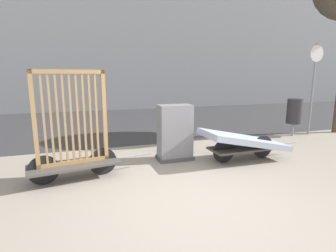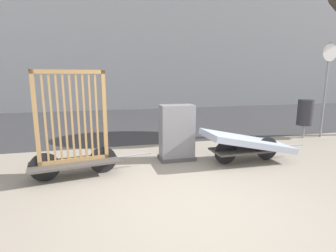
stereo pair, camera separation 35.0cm
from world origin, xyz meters
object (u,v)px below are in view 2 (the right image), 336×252
Objects in this scene: utility_cabinet at (177,135)px; bike_cart_with_mattress at (248,143)px; trash_bin at (305,113)px; bike_cart_with_bedframe at (74,141)px; sign_post at (327,79)px.

bike_cart_with_mattress is at bearing -19.85° from utility_cabinet.
utility_cabinet is (-1.45, 0.52, 0.15)m from bike_cart_with_mattress.
trash_bin is (4.30, 1.08, 0.20)m from utility_cabinet.
bike_cart_with_bedframe is 6.60m from trash_bin.
utility_cabinet is at bearing -167.76° from sign_post.
utility_cabinet reaches higher than bike_cart_with_mattress.
utility_cabinet is at bearing 158.20° from bike_cart_with_mattress.
bike_cart_with_bedframe is 3.56m from bike_cart_with_mattress.
sign_post reaches higher than bike_cart_with_bedframe.
sign_post is (3.48, 1.59, 1.35)m from bike_cart_with_mattress.
utility_cabinet is at bearing -165.95° from trash_bin.
sign_post is at bearing 3.16° from bike_cart_with_bedframe.
bike_cart_with_mattress is at bearing -150.70° from trash_bin.
bike_cart_with_bedframe is 2.17m from utility_cabinet.
trash_bin is at bearing 14.05° from utility_cabinet.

